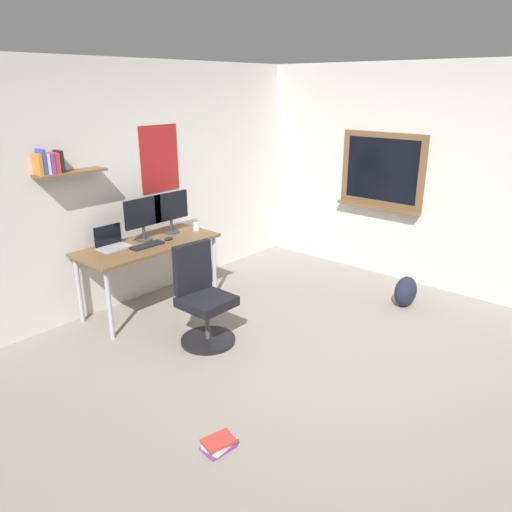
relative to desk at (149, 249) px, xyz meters
name	(u,v)px	position (x,y,z in m)	size (l,w,h in m)	color
ground_plane	(315,365)	(0.21, -2.04, -0.68)	(5.20, 5.20, 0.00)	gray
wall_back	(137,184)	(0.20, 0.41, 0.62)	(5.00, 0.30, 2.60)	silver
wall_right	(439,180)	(2.65, -2.01, 0.62)	(0.22, 5.00, 2.60)	silver
desk	(149,249)	(0.00, 0.00, 0.00)	(1.52, 0.66, 0.75)	brown
office_chair	(203,301)	(-0.13, -0.96, -0.27)	(0.52, 0.52, 0.95)	black
laptop	(112,243)	(-0.34, 0.16, 0.13)	(0.31, 0.21, 0.23)	#ADAFB5
monitor_primary	(143,216)	(0.04, 0.11, 0.34)	(0.46, 0.17, 0.46)	#38383D
monitor_secondary	(171,209)	(0.42, 0.11, 0.34)	(0.46, 0.17, 0.46)	#38383D
keyboard	(147,245)	(-0.08, -0.08, 0.08)	(0.37, 0.13, 0.02)	black
computer_mouse	(168,239)	(0.20, -0.08, 0.09)	(0.10, 0.06, 0.03)	#262628
coffee_mug	(196,227)	(0.66, -0.03, 0.12)	(0.08, 0.08, 0.09)	silver
backpack	(406,291)	(1.88, -2.08, -0.51)	(0.32, 0.22, 0.34)	#1E2333
book_stack_on_floor	(219,444)	(-1.10, -2.14, -0.64)	(0.24, 0.20, 0.08)	#7A3D99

